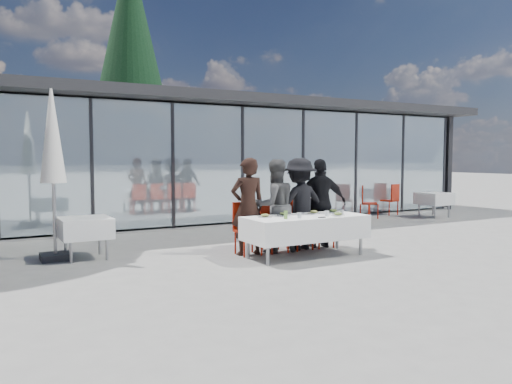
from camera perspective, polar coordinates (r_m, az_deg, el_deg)
ground at (r=9.49m, az=4.13°, el=-7.03°), size 90.00×90.00×0.00m
pavilion at (r=17.48m, az=-5.01°, el=5.07°), size 14.80×8.80×3.44m
treeline at (r=35.94m, az=-24.09°, el=4.27°), size 62.50×2.00×4.40m
dining_table at (r=9.13m, az=5.68°, el=-4.06°), size 2.26×0.96×0.75m
diner_a at (r=9.23m, az=-0.94°, el=-1.67°), size 0.72×0.72×1.81m
diner_chair_a at (r=9.34m, az=-1.15°, el=-3.86°), size 0.44×0.44×0.97m
diner_b at (r=9.52m, az=2.16°, el=-1.59°), size 0.93×0.93×1.78m
diner_chair_b at (r=9.62m, az=1.94°, el=-3.63°), size 0.44×0.44×0.97m
diner_c at (r=9.82m, az=5.00°, el=-1.36°), size 1.21×1.21×1.80m
diner_chair_c at (r=9.92m, az=4.76°, el=-3.41°), size 0.44×0.44×0.97m
diner_d at (r=10.12m, az=7.42°, el=-1.27°), size 1.33×1.33×1.78m
diner_chair_d at (r=10.21m, az=7.17°, el=-3.21°), size 0.44×0.44×0.97m
plate_a at (r=8.82m, az=1.03°, el=-2.76°), size 0.24×0.24×0.07m
plate_b at (r=9.09m, az=3.18°, el=-2.56°), size 0.24×0.24×0.07m
plate_c at (r=9.46m, az=6.63°, el=-2.33°), size 0.24×0.24×0.07m
plate_d at (r=9.72m, az=8.82°, el=-2.18°), size 0.24×0.24×0.07m
plate_extra at (r=9.18m, az=9.34°, el=-2.54°), size 0.24×0.24×0.07m
juice_bottle at (r=8.62m, az=3.41°, el=-2.62°), size 0.06×0.06×0.14m
drinking_glasses at (r=9.04m, az=7.67°, el=-2.48°), size 1.00×0.09×0.10m
folded_eyeglasses at (r=8.85m, az=7.54°, el=-2.89°), size 0.14×0.03×0.01m
spare_table_left at (r=9.40m, az=-18.91°, el=-3.91°), size 0.86×0.86×0.74m
spare_table_right at (r=16.05m, az=19.68°, el=-0.74°), size 0.86×0.86×0.74m
spare_chair_a at (r=15.11m, az=12.48°, el=-0.94°), size 0.62×0.62×0.97m
spare_chair_b at (r=16.22m, az=15.28°, el=-0.65°), size 0.53×0.53×0.97m
market_umbrella at (r=9.40m, az=-22.23°, el=4.73°), size 0.50×0.50×3.00m
lounger at (r=14.04m, az=6.45°, el=-2.39°), size 0.65×1.35×0.72m
conifer_tree at (r=21.94m, az=-14.13°, el=14.84°), size 4.00×4.00×10.50m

